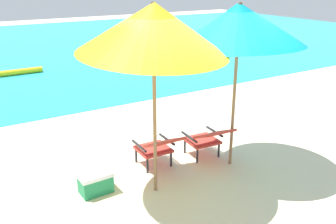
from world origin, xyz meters
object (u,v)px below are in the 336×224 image
object	(u,v)px
lounge_chair_left	(158,146)
lounge_chair_right	(208,138)
beach_umbrella_right	(239,25)
beach_umbrella_left	(153,28)
swim_buoy	(16,72)
cooler_box	(95,182)

from	to	relation	value
lounge_chair_left	lounge_chair_right	world-z (taller)	same
beach_umbrella_right	lounge_chair_left	bearing A→B (deg)	156.90
beach_umbrella_left	swim_buoy	bearing A→B (deg)	93.33
lounge_chair_left	beach_umbrella_left	world-z (taller)	beach_umbrella_left
beach_umbrella_left	beach_umbrella_right	size ratio (longest dim) A/B	1.02
lounge_chair_left	cooler_box	distance (m)	1.17
lounge_chair_left	beach_umbrella_left	size ratio (longest dim) A/B	0.32
swim_buoy	beach_umbrella_left	bearing A→B (deg)	-86.67
lounge_chair_left	beach_umbrella_right	bearing A→B (deg)	-23.10
swim_buoy	beach_umbrella_left	xyz separation A→B (m)	(0.48, -8.23, 2.26)
lounge_chair_left	swim_buoy	bearing A→B (deg)	96.21
beach_umbrella_left	beach_umbrella_right	bearing A→B (deg)	2.51
lounge_chair_right	beach_umbrella_left	xyz separation A→B (m)	(-1.25, -0.40, 1.96)
swim_buoy	beach_umbrella_right	bearing A→B (deg)	-76.52
swim_buoy	lounge_chair_right	xyz separation A→B (m)	(1.72, -7.83, 0.31)
swim_buoy	lounge_chair_left	size ratio (longest dim) A/B	1.81
beach_umbrella_right	cooler_box	world-z (taller)	beach_umbrella_right
swim_buoy	beach_umbrella_right	world-z (taller)	beach_umbrella_right
lounge_chair_left	cooler_box	size ratio (longest dim) A/B	1.84
beach_umbrella_right	swim_buoy	bearing A→B (deg)	103.48
swim_buoy	lounge_chair_right	bearing A→B (deg)	-77.57
lounge_chair_left	beach_umbrella_right	size ratio (longest dim) A/B	0.33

